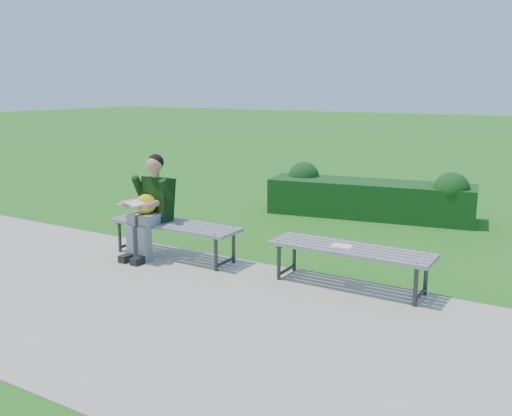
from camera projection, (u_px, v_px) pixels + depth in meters
ground at (241, 261)px, 7.28m from camera, size 80.00×80.00×0.00m
walkway at (148, 304)px, 5.81m from camera, size 30.00×3.50×0.02m
hedge at (371, 196)px, 9.67m from camera, size 3.51×1.42×0.85m
bench_left at (174, 227)px, 7.29m from camera, size 1.80×0.50×0.46m
bench_right at (350, 252)px, 6.19m from camera, size 1.80×0.50×0.46m
seated_boy at (151, 203)px, 7.29m from camera, size 0.56×0.76×1.31m
paper_sheet at (342, 246)px, 6.23m from camera, size 0.24×0.18×0.01m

